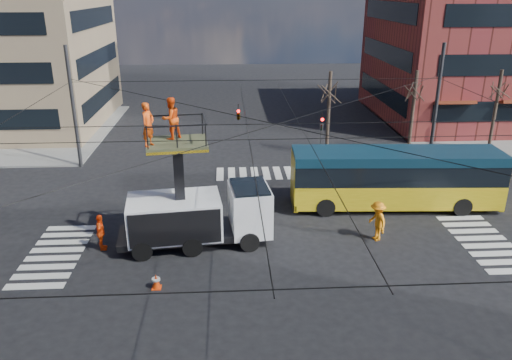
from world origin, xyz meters
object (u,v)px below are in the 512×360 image
object	(u,v)px
traffic_cone	(156,281)
flagger	(377,221)
city_bus	(395,177)
utility_truck	(198,200)
worker_ground	(101,233)

from	to	relation	value
traffic_cone	flagger	world-z (taller)	flagger
city_bus	utility_truck	bearing A→B (deg)	-158.16
worker_ground	city_bus	bearing A→B (deg)	-81.12
utility_truck	traffic_cone	size ratio (longest dim) A/B	11.46
traffic_cone	utility_truck	bearing A→B (deg)	67.59
city_bus	worker_ground	distance (m)	15.41
city_bus	flagger	world-z (taller)	city_bus
city_bus	flagger	xyz separation A→B (m)	(-2.01, -3.77, -0.74)
utility_truck	city_bus	size ratio (longest dim) A/B	0.64
utility_truck	worker_ground	xyz separation A→B (m)	(-4.44, -0.39, -1.32)
utility_truck	city_bus	world-z (taller)	utility_truck
utility_truck	worker_ground	size ratio (longest dim) A/B	4.17
utility_truck	traffic_cone	xyz separation A→B (m)	(-1.54, -3.75, -1.87)
city_bus	flagger	size ratio (longest dim) A/B	5.76
utility_truck	traffic_cone	distance (m)	4.46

